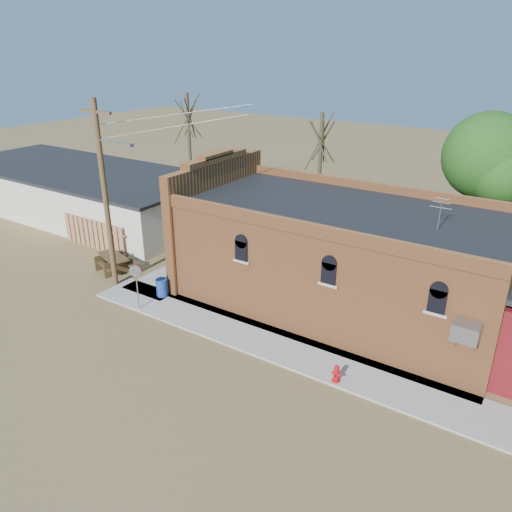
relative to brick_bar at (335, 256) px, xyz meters
The scene contains 14 objects.
ground 6.19m from the brick_bar, 106.65° to the right, with size 120.00×120.00×0.00m, color brown.
sidewalk_south 5.14m from the brick_bar, 91.78° to the right, with size 19.00×2.20×0.08m, color #9E9991.
sidewalk_west 8.28m from the brick_bar, behind, with size 2.60×10.00×0.08m, color #9E9991.
brick_bar is the anchor object (origin of this frame).
storage_building 20.81m from the brick_bar, behind, with size 20.40×8.40×3.17m.
wood_fence 14.61m from the brick_bar, behind, with size 5.20×0.10×1.80m, color #A4684A, non-canonical shape.
utility_pole 10.96m from the brick_bar, 156.31° to the right, with size 3.12×0.26×9.00m.
tree_bare_near 9.54m from the brick_bar, 121.74° to the left, with size 2.80×2.80×7.65m.
tree_bare_far 18.25m from the brick_bar, 151.47° to the left, with size 2.80×2.80×8.16m.
tree_leafy 9.80m from the brick_bar, 61.44° to the left, with size 4.40×4.40×8.15m.
fire_hydrant 6.40m from the brick_bar, 63.17° to the right, with size 0.36×0.33×0.66m.
stop_sign 8.90m from the brick_bar, 141.75° to the right, with size 0.53×0.32×2.14m.
trash_barrel 8.22m from the brick_bar, 150.09° to the right, with size 0.55×0.55×0.85m, color navy.
picnic_table 11.73m from the brick_bar, 163.95° to the right, with size 2.45×2.11×0.86m.
Camera 1 is at (10.05, -13.66, 11.15)m, focal length 35.00 mm.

